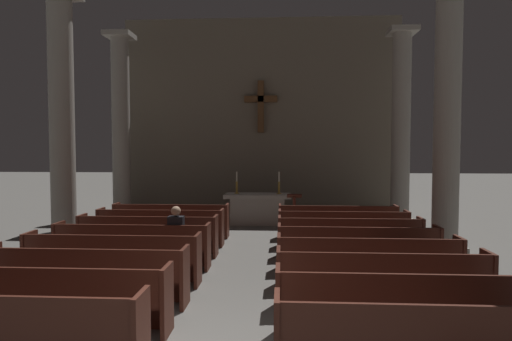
{
  "coord_description": "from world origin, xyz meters",
  "views": [
    {
      "loc": [
        0.79,
        -4.58,
        2.51
      ],
      "look_at": [
        0.0,
        8.71,
        1.83
      ],
      "focal_mm": 30.52,
      "sensor_mm": 36.0,
      "label": 1
    }
  ],
  "objects_px": {
    "pew_right_row_4": "(368,262)",
    "column_left_third": "(121,131)",
    "pew_left_row_3": "(86,275)",
    "candlestick_left": "(237,186)",
    "pew_right_row_6": "(349,238)",
    "pew_right_row_5": "(358,249)",
    "column_right_second": "(447,123)",
    "pew_right_row_2": "(401,306)",
    "pew_right_row_7": "(343,229)",
    "lone_worshipper": "(177,236)",
    "pew_right_row_8": "(337,222)",
    "pew_left_row_4": "(112,258)",
    "pew_left_row_8": "(171,220)",
    "pew_right_row_3": "(382,281)",
    "column_right_third": "(401,130)",
    "candlestick_right": "(279,187)",
    "pew_left_row_5": "(132,246)",
    "altar": "(258,208)",
    "pew_left_row_2": "(51,298)",
    "column_left_second": "(62,124)",
    "pew_left_row_7": "(161,227)",
    "pew_left_row_6": "(148,235)",
    "lectern": "(294,213)"
  },
  "relations": [
    {
      "from": "pew_right_row_3",
      "to": "pew_right_row_8",
      "type": "relative_size",
      "value": 1.0
    },
    {
      "from": "pew_right_row_5",
      "to": "column_right_second",
      "type": "xyz_separation_m",
      "value": [
        2.36,
        1.76,
        2.64
      ]
    },
    {
      "from": "pew_right_row_4",
      "to": "column_left_third",
      "type": "bearing_deg",
      "value": 135.82
    },
    {
      "from": "column_left_second",
      "to": "lectern",
      "type": "distance_m",
      "value": 6.88
    },
    {
      "from": "pew_right_row_5",
      "to": "pew_left_row_8",
      "type": "bearing_deg",
      "value": 145.43
    },
    {
      "from": "pew_right_row_5",
      "to": "pew_right_row_8",
      "type": "relative_size",
      "value": 1.0
    },
    {
      "from": "pew_left_row_2",
      "to": "column_left_second",
      "type": "height_order",
      "value": "column_left_second"
    },
    {
      "from": "pew_left_row_8",
      "to": "altar",
      "type": "distance_m",
      "value": 3.24
    },
    {
      "from": "pew_left_row_3",
      "to": "pew_right_row_2",
      "type": "relative_size",
      "value": 1.0
    },
    {
      "from": "pew_left_row_7",
      "to": "pew_right_row_3",
      "type": "relative_size",
      "value": 1.0
    },
    {
      "from": "lone_worshipper",
      "to": "pew_right_row_8",
      "type": "bearing_deg",
      "value": 40.47
    },
    {
      "from": "pew_left_row_3",
      "to": "candlestick_left",
      "type": "distance_m",
      "value": 7.81
    },
    {
      "from": "column_right_second",
      "to": "column_right_third",
      "type": "relative_size",
      "value": 1.0
    },
    {
      "from": "pew_left_row_3",
      "to": "column_right_third",
      "type": "xyz_separation_m",
      "value": [
        7.03,
        7.9,
        2.64
      ]
    },
    {
      "from": "pew_right_row_3",
      "to": "candlestick_left",
      "type": "relative_size",
      "value": 4.44
    },
    {
      "from": "pew_left_row_6",
      "to": "pew_right_row_8",
      "type": "relative_size",
      "value": 1.0
    },
    {
      "from": "pew_right_row_7",
      "to": "altar",
      "type": "xyz_separation_m",
      "value": [
        -2.33,
        3.32,
        0.06
      ]
    },
    {
      "from": "column_left_second",
      "to": "column_left_third",
      "type": "xyz_separation_m",
      "value": [
        0.0,
        4.0,
        0.0
      ]
    },
    {
      "from": "pew_right_row_8",
      "to": "column_right_third",
      "type": "relative_size",
      "value": 0.51
    },
    {
      "from": "pew_left_row_7",
      "to": "column_right_third",
      "type": "distance_m",
      "value": 8.33
    },
    {
      "from": "pew_right_row_3",
      "to": "column_right_third",
      "type": "bearing_deg",
      "value": 73.34
    },
    {
      "from": "pew_left_row_5",
      "to": "altar",
      "type": "xyz_separation_m",
      "value": [
        2.33,
        5.46,
        0.06
      ]
    },
    {
      "from": "pew_right_row_5",
      "to": "candlestick_left",
      "type": "relative_size",
      "value": 4.44
    },
    {
      "from": "pew_right_row_6",
      "to": "pew_right_row_7",
      "type": "bearing_deg",
      "value": 90.0
    },
    {
      "from": "pew_left_row_6",
      "to": "column_right_second",
      "type": "relative_size",
      "value": 0.51
    },
    {
      "from": "pew_left_row_4",
      "to": "pew_left_row_8",
      "type": "height_order",
      "value": "same"
    },
    {
      "from": "pew_right_row_8",
      "to": "candlestick_left",
      "type": "bearing_deg",
      "value": 143.43
    },
    {
      "from": "column_left_second",
      "to": "lone_worshipper",
      "type": "height_order",
      "value": "column_left_second"
    },
    {
      "from": "candlestick_right",
      "to": "pew_right_row_6",
      "type": "bearing_deg",
      "value": -69.61
    },
    {
      "from": "pew_left_row_4",
      "to": "pew_right_row_8",
      "type": "bearing_deg",
      "value": 42.57
    },
    {
      "from": "pew_right_row_4",
      "to": "pew_right_row_6",
      "type": "relative_size",
      "value": 1.0
    },
    {
      "from": "pew_right_row_2",
      "to": "pew_right_row_5",
      "type": "bearing_deg",
      "value": 90.0
    },
    {
      "from": "pew_left_row_2",
      "to": "pew_right_row_5",
      "type": "distance_m",
      "value": 5.66
    },
    {
      "from": "column_left_third",
      "to": "column_left_second",
      "type": "bearing_deg",
      "value": -90.0
    },
    {
      "from": "pew_right_row_7",
      "to": "column_left_third",
      "type": "bearing_deg",
      "value": 152.77
    },
    {
      "from": "candlestick_left",
      "to": "pew_left_row_8",
      "type": "bearing_deg",
      "value": -125.96
    },
    {
      "from": "pew_left_row_2",
      "to": "lectern",
      "type": "height_order",
      "value": "lectern"
    },
    {
      "from": "pew_left_row_3",
      "to": "pew_right_row_7",
      "type": "relative_size",
      "value": 1.0
    },
    {
      "from": "pew_left_row_3",
      "to": "column_right_second",
      "type": "bearing_deg",
      "value": 29.02
    },
    {
      "from": "column_right_second",
      "to": "candlestick_left",
      "type": "relative_size",
      "value": 8.76
    },
    {
      "from": "pew_right_row_6",
      "to": "pew_right_row_7",
      "type": "relative_size",
      "value": 1.0
    },
    {
      "from": "candlestick_right",
      "to": "pew_left_row_5",
      "type": "bearing_deg",
      "value": -119.03
    },
    {
      "from": "pew_left_row_8",
      "to": "pew_left_row_4",
      "type": "bearing_deg",
      "value": -90.0
    },
    {
      "from": "pew_left_row_8",
      "to": "pew_right_row_5",
      "type": "height_order",
      "value": "same"
    },
    {
      "from": "column_right_second",
      "to": "column_right_third",
      "type": "distance_m",
      "value": 4.0
    },
    {
      "from": "pew_left_row_3",
      "to": "candlestick_right",
      "type": "relative_size",
      "value": 4.44
    },
    {
      "from": "pew_left_row_2",
      "to": "pew_left_row_8",
      "type": "xyz_separation_m",
      "value": [
        0.0,
        6.43,
        0.0
      ]
    },
    {
      "from": "column_left_second",
      "to": "pew_right_row_5",
      "type": "bearing_deg",
      "value": -14.04
    },
    {
      "from": "pew_right_row_7",
      "to": "lone_worshipper",
      "type": "distance_m",
      "value": 4.28
    },
    {
      "from": "pew_left_row_4",
      "to": "candlestick_left",
      "type": "distance_m",
      "value": 6.78
    }
  ]
}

